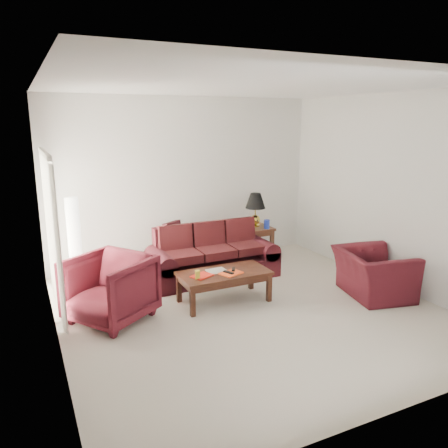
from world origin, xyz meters
name	(u,v)px	position (x,y,z in m)	size (l,w,h in m)	color
floor	(250,310)	(0.00, 0.00, 0.00)	(5.00, 5.00, 0.00)	beige
blinds	(51,233)	(-2.42, 1.30, 1.08)	(0.10, 2.00, 2.16)	silver
sofa	(213,253)	(0.06, 1.39, 0.43)	(2.12, 0.92, 0.87)	black
throw_pillow	(173,232)	(-0.39, 2.10, 0.67)	(0.38, 0.11, 0.38)	black
end_table	(254,243)	(1.14, 1.94, 0.32)	(0.59, 0.59, 0.64)	#4C271A
table_lamp	(255,210)	(1.18, 1.98, 0.96)	(0.37, 0.37, 0.62)	gold
clock	(247,225)	(0.93, 1.83, 0.72)	(0.15, 0.06, 0.15)	#B2B1B6
blue_canister	(267,224)	(1.29, 1.73, 0.73)	(0.10, 0.10, 0.17)	#192CA2
picture_frame	(242,221)	(1.00, 2.17, 0.72)	(0.13, 0.02, 0.16)	silver
floor_lamp	(74,242)	(-2.05, 2.03, 0.72)	(0.23, 0.23, 1.44)	silver
armchair_left	(110,289)	(-1.81, 0.50, 0.44)	(0.94, 0.97, 0.88)	#481019
armchair_right	(373,273)	(1.92, -0.33, 0.35)	(1.06, 0.93, 0.69)	#3C0D15
coffee_table	(224,287)	(-0.20, 0.42, 0.23)	(1.30, 0.65, 0.46)	black
magazine_red	(202,276)	(-0.56, 0.38, 0.46)	(0.28, 0.21, 0.02)	red
magazine_white	(217,271)	(-0.29, 0.49, 0.46)	(0.27, 0.20, 0.02)	beige
magazine_orange	(231,273)	(-0.15, 0.31, 0.46)	(0.30, 0.22, 0.02)	#E74B1B
remote_a	(229,272)	(-0.19, 0.30, 0.48)	(0.05, 0.16, 0.02)	black
remote_b	(234,269)	(-0.06, 0.40, 0.48)	(0.05, 0.16, 0.02)	black
yellow_glass	(197,275)	(-0.66, 0.31, 0.52)	(0.07, 0.07, 0.12)	gold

